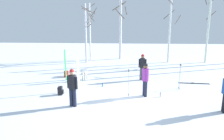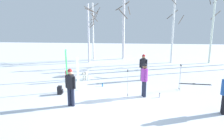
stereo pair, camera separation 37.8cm
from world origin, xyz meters
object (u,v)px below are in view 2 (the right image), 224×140
at_px(water_bottle_0, 160,95).
at_px(ski_pair_planted_1, 78,74).
at_px(ski_pair_planted_0, 66,65).
at_px(birch_tree_2, 124,23).
at_px(ski_poles_1, 180,77).
at_px(backpack_1, 60,90).
at_px(backpack_0, 68,74).
at_px(person_1, 143,66).
at_px(dog, 85,74).
at_px(ski_poles_0, 128,82).
at_px(person_3, 144,78).
at_px(birch_tree_0, 89,32).
at_px(birch_tree_4, 213,24).
at_px(birch_tree_1, 93,30).
at_px(water_bottle_1, 102,85).
at_px(person_2, 70,85).
at_px(ski_pair_lying_0, 195,84).
at_px(birch_tree_3, 173,27).

bearing_deg(water_bottle_0, ski_pair_planted_1, 171.29).
distance_m(ski_pair_planted_0, birch_tree_2, 9.72).
relative_size(ski_pair_planted_1, ski_poles_1, 1.29).
relative_size(backpack_1, birch_tree_2, 0.06).
bearing_deg(backpack_0, person_1, -4.08).
xyz_separation_m(dog, backpack_1, (-0.66, -3.02, -0.17)).
height_order(ski_pair_planted_1, ski_poles_0, ski_pair_planted_1).
bearing_deg(person_3, birch_tree_0, 117.52).
bearing_deg(birch_tree_4, birch_tree_0, -175.62).
distance_m(birch_tree_2, birch_tree_4, 8.31).
xyz_separation_m(ski_pair_planted_0, birch_tree_0, (0.14, 6.42, 1.85)).
distance_m(birch_tree_1, birch_tree_4, 11.27).
xyz_separation_m(dog, water_bottle_1, (1.35, -1.42, -0.29)).
height_order(person_3, ski_poles_0, person_3).
bearing_deg(ski_poles_1, backpack_1, -167.86).
distance_m(backpack_1, birch_tree_2, 12.40).
bearing_deg(birch_tree_4, backpack_0, -150.94).
bearing_deg(backpack_0, person_2, -70.68).
distance_m(ski_pair_lying_0, water_bottle_1, 5.68).
bearing_deg(backpack_0, birch_tree_2, 66.45).
distance_m(ski_poles_1, backpack_1, 6.57).
height_order(water_bottle_0, water_bottle_1, water_bottle_0).
relative_size(person_1, ski_poles_0, 1.23).
bearing_deg(ski_pair_lying_0, ski_pair_planted_1, -164.02).
relative_size(ski_pair_planted_0, birch_tree_1, 0.36).
bearing_deg(birch_tree_0, dog, -80.37).
distance_m(ski_poles_1, backpack_0, 7.51).
bearing_deg(water_bottle_1, birch_tree_1, 103.90).
bearing_deg(water_bottle_0, ski_pair_lying_0, 47.05).
height_order(ski_poles_1, backpack_0, ski_poles_1).
distance_m(dog, backpack_1, 3.10).
bearing_deg(ski_pair_planted_1, ski_pair_lying_0, 15.98).
bearing_deg(birch_tree_3, person_1, -113.69).
bearing_deg(ski_poles_1, dog, 164.00).
xyz_separation_m(birch_tree_2, birch_tree_3, (4.64, -1.69, -0.32)).
xyz_separation_m(dog, ski_pair_planted_0, (-1.19, -0.19, 0.62)).
xyz_separation_m(ski_pair_planted_1, water_bottle_1, (1.21, 0.91, -0.84)).
xyz_separation_m(ski_pair_planted_0, ski_pair_planted_1, (1.33, -2.14, -0.07)).
xyz_separation_m(birch_tree_0, birch_tree_4, (11.29, 0.86, 0.78)).
xyz_separation_m(backpack_0, birch_tree_0, (0.35, 5.61, 2.64)).
distance_m(person_2, ski_pair_planted_1, 2.20).
xyz_separation_m(person_1, backpack_1, (-4.45, -3.27, -0.77)).
height_order(water_bottle_1, birch_tree_2, birch_tree_2).
bearing_deg(birch_tree_3, person_3, -106.96).
relative_size(water_bottle_0, birch_tree_3, 0.04).
height_order(ski_poles_0, backpack_1, ski_poles_0).
xyz_separation_m(birch_tree_1, birch_tree_2, (3.04, 0.57, 0.64)).
height_order(backpack_0, birch_tree_4, birch_tree_4).
relative_size(ski_poles_1, backpack_0, 3.32).
bearing_deg(backpack_1, person_3, 1.31).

